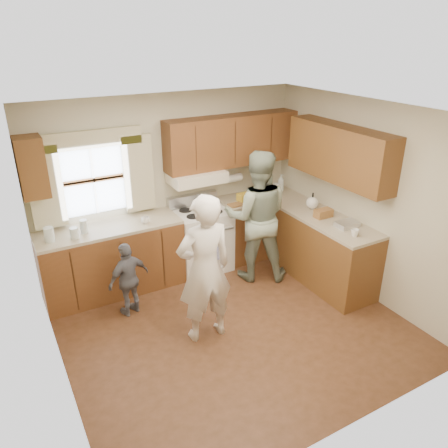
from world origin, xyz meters
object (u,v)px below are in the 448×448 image
woman_right (257,217)px  child (129,279)px  stove (201,239)px  woman_left (205,269)px

woman_right → child: bearing=29.1°
stove → child: (-1.27, -0.59, 0.01)m
woman_left → woman_right: 1.48m
woman_left → child: size_ratio=1.81×
woman_left → child: bearing=-51.4°
stove → woman_left: woman_left is taller
woman_right → stove: bearing=-17.2°
woman_left → woman_right: woman_right is taller
stove → child: bearing=-155.2°
stove → woman_left: bearing=-114.8°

